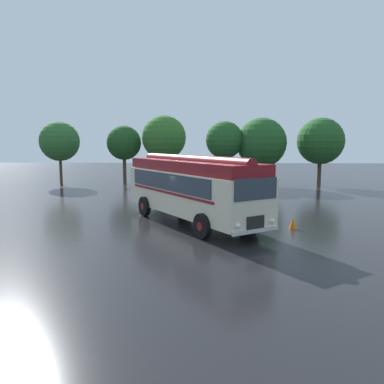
{
  "coord_description": "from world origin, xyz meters",
  "views": [
    {
      "loc": [
        0.68,
        -18.99,
        4.07
      ],
      "look_at": [
        -0.18,
        1.56,
        1.4
      ],
      "focal_mm": 35.0,
      "sensor_mm": 36.0,
      "label": 1
    }
  ],
  "objects_px": {
    "car_near_left": "(196,183)",
    "vintage_bus": "(191,186)",
    "car_mid_left": "(233,183)",
    "traffic_cone": "(293,223)"
  },
  "relations": [
    {
      "from": "car_near_left",
      "to": "traffic_cone",
      "type": "relative_size",
      "value": 7.87
    },
    {
      "from": "vintage_bus",
      "to": "car_near_left",
      "type": "relative_size",
      "value": 2.25
    },
    {
      "from": "vintage_bus",
      "to": "traffic_cone",
      "type": "relative_size",
      "value": 17.7
    },
    {
      "from": "car_near_left",
      "to": "traffic_cone",
      "type": "distance_m",
      "value": 14.15
    },
    {
      "from": "car_near_left",
      "to": "vintage_bus",
      "type": "bearing_deg",
      "value": -89.4
    },
    {
      "from": "vintage_bus",
      "to": "car_mid_left",
      "type": "relative_size",
      "value": 2.3
    },
    {
      "from": "vintage_bus",
      "to": "traffic_cone",
      "type": "bearing_deg",
      "value": -14.58
    },
    {
      "from": "car_near_left",
      "to": "car_mid_left",
      "type": "xyz_separation_m",
      "value": [
        3.08,
        -0.14,
        0.0
      ]
    },
    {
      "from": "car_mid_left",
      "to": "traffic_cone",
      "type": "bearing_deg",
      "value": -81.29
    },
    {
      "from": "car_near_left",
      "to": "car_mid_left",
      "type": "distance_m",
      "value": 3.08
    }
  ]
}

